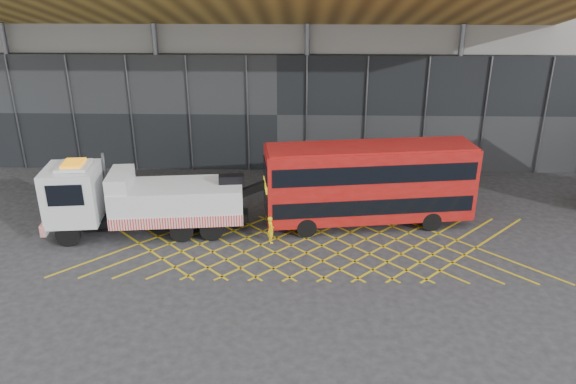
{
  "coord_description": "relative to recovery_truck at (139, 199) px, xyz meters",
  "views": [
    {
      "loc": [
        3.72,
        -25.97,
        13.88
      ],
      "look_at": [
        3.0,
        1.5,
        2.4
      ],
      "focal_mm": 35.0,
      "sensor_mm": 36.0,
      "label": 1
    }
  ],
  "objects": [
    {
      "name": "bus_towed",
      "position": [
        12.39,
        1.39,
        0.61
      ],
      "size": [
        11.64,
        4.19,
        4.64
      ],
      "rotation": [
        0.0,
        0.0,
        0.14
      ],
      "color": "#9E0F0C",
      "rests_on": "ground_plane"
    },
    {
      "name": "construction_building",
      "position": [
        6.89,
        17.1,
        7.01
      ],
      "size": [
        55.0,
        23.97,
        18.0
      ],
      "color": "gray",
      "rests_on": "ground_plane"
    },
    {
      "name": "recovery_truck",
      "position": [
        0.0,
        0.0,
        0.0
      ],
      "size": [
        12.29,
        4.0,
        4.26
      ],
      "rotation": [
        0.0,
        0.0,
        0.11
      ],
      "color": "black",
      "rests_on": "ground_plane"
    },
    {
      "name": "road_markings",
      "position": [
        8.97,
        -1.29,
        -1.96
      ],
      "size": [
        24.76,
        7.16,
        0.01
      ],
      "color": "gold",
      "rests_on": "ground_plane"
    },
    {
      "name": "worker",
      "position": [
        7.09,
        -0.94,
        -1.23
      ],
      "size": [
        0.5,
        0.62,
        1.48
      ],
      "primitive_type": "imported",
      "rotation": [
        0.0,
        0.0,
        1.89
      ],
      "color": "yellow",
      "rests_on": "ground_plane"
    },
    {
      "name": "ground_plane",
      "position": [
        4.97,
        -1.29,
        -1.97
      ],
      "size": [
        120.0,
        120.0,
        0.0
      ],
      "primitive_type": "plane",
      "color": "#242426"
    }
  ]
}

